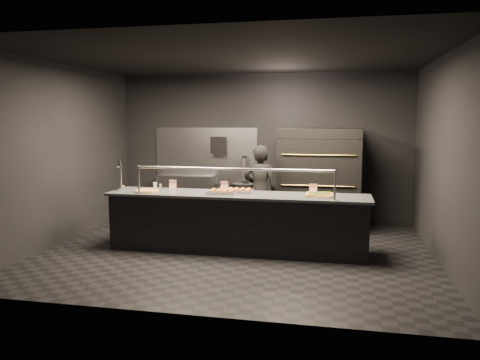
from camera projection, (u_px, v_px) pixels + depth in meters
The scene contains 15 objects.
room at pixel (236, 157), 7.28m from camera, with size 6.04×6.00×3.00m.
service_counter at pixel (237, 222), 7.36m from camera, with size 4.10×0.78×1.37m.
pizza_oven at pixel (319, 178), 8.90m from camera, with size 1.50×1.23×1.91m.
prep_shelf at pixel (186, 196), 9.93m from camera, with size 1.20×0.35×0.90m, color #99999E.
towel_dispenser at pixel (218, 145), 9.72m from camera, with size 0.30×0.20×0.35m, color black.
fire_extinguisher at pixel (244, 169), 9.68m from camera, with size 0.14×0.14×0.51m.
beer_tap at pixel (121, 181), 7.66m from camera, with size 0.14×0.20×0.55m.
round_pizza at pixel (147, 191), 7.49m from camera, with size 0.44×0.44×0.03m.
slider_tray_a at pixel (222, 192), 7.32m from camera, with size 0.52×0.45×0.07m.
slider_tray_b at pixel (239, 191), 7.44m from camera, with size 0.43×0.32×0.07m.
square_pizza at pixel (319, 195), 7.08m from camera, with size 0.51×0.51×0.05m.
condiment_jar at pixel (157, 186), 7.85m from camera, with size 0.16×0.06×0.10m.
tent_cards at pixel (235, 186), 7.58m from camera, with size 2.44×0.04×0.15m.
trash_bin at pixel (244, 202), 9.59m from camera, with size 0.47×0.47×0.78m, color black.
worker at pixel (260, 191), 8.29m from camera, with size 0.60×0.39×1.63m, color black.
Camera 1 is at (1.50, -7.05, 2.07)m, focal length 35.00 mm.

